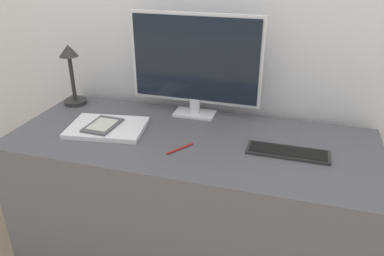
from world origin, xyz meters
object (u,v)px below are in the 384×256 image
Objects in this scene: monitor at (195,63)px; desk_lamp at (71,70)px; pen at (180,149)px; keyboard at (288,152)px; ereader at (103,125)px; laptop at (107,128)px.

desk_lamp is (-0.63, -0.04, -0.07)m from monitor.
monitor is at bearing 96.54° from pen.
keyboard reaches higher than pen.
ereader is 0.58× the size of desk_lamp.
laptop is 3.14× the size of pen.
ereader is 1.54× the size of pen.
laptop is at bearing -37.21° from desk_lamp.
monitor reaches higher than pen.
pen is at bearing -12.21° from laptop.
monitor reaches higher than laptop.
desk_lamp reaches higher than pen.
monitor reaches higher than ereader.
monitor is 0.49m from laptop.
keyboard is (0.45, -0.26, -0.25)m from monitor.
keyboard is at bearing -30.08° from monitor.
keyboard is 0.42m from pen.
monitor is 1.99× the size of desk_lamp.
ereader reaches higher than laptop.
laptop is at bearing 167.79° from pen.
monitor is 1.92× the size of keyboard.
laptop is at bearing -179.23° from keyboard.
monitor is 3.47× the size of ereader.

